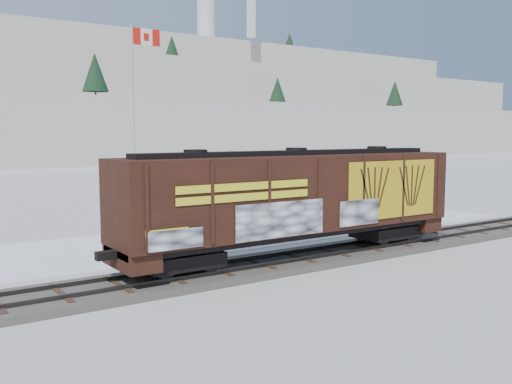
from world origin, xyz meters
TOP-DOWN VIEW (x-y plane):
  - ground at (0.00, 0.00)m, footprint 500.00×500.00m
  - rail_track at (0.00, 0.00)m, footprint 50.00×3.40m
  - parking_strip at (0.00, 7.50)m, footprint 40.00×8.00m
  - hopper_railcar at (0.02, -0.01)m, footprint 16.17×3.06m
  - flagpole at (-1.56, 13.74)m, footprint 2.30×0.90m
  - car_silver at (-1.45, 5.79)m, footprint 4.58×2.20m
  - car_white at (-3.51, 6.69)m, footprint 4.23×2.37m
  - car_dark at (7.33, 7.62)m, footprint 4.51×2.63m

SIDE VIEW (x-z plane):
  - ground at x=0.00m, z-range 0.00..0.00m
  - parking_strip at x=0.00m, z-range 0.00..0.03m
  - rail_track at x=0.00m, z-range -0.07..0.36m
  - car_dark at x=7.33m, z-range 0.03..1.26m
  - car_white at x=-3.51m, z-range 0.03..1.35m
  - car_silver at x=-1.45m, z-range 0.03..1.54m
  - hopper_railcar at x=0.02m, z-range 0.67..5.15m
  - flagpole at x=-1.56m, z-range -1.54..10.58m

